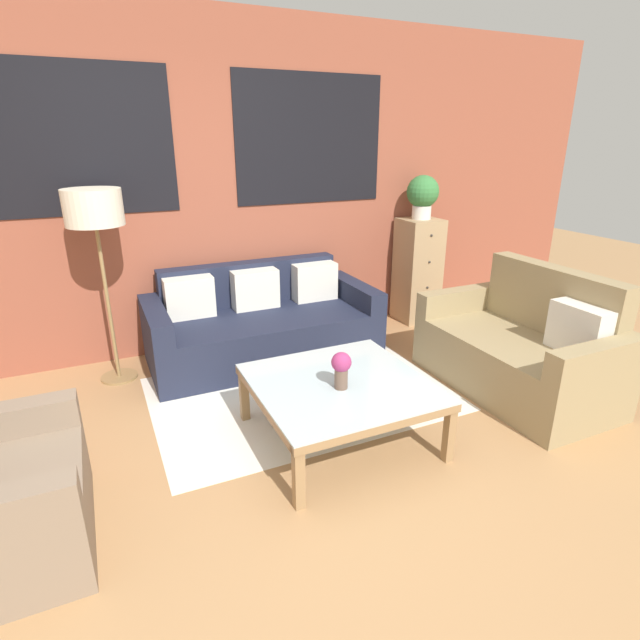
# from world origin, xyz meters

# --- Properties ---
(ground_plane) EXTENTS (16.00, 16.00, 0.00)m
(ground_plane) POSITION_xyz_m (0.00, 0.00, 0.00)
(ground_plane) COLOR #AD7F51
(wall_back_brick) EXTENTS (8.40, 0.09, 2.80)m
(wall_back_brick) POSITION_xyz_m (0.00, 2.44, 1.41)
(wall_back_brick) COLOR brown
(wall_back_brick) RESTS_ON ground_plane
(rug) EXTENTS (2.15, 1.52, 0.00)m
(rug) POSITION_xyz_m (0.31, 1.16, 0.00)
(rug) COLOR silver
(rug) RESTS_ON ground_plane
(couch_dark) EXTENTS (1.92, 0.88, 0.78)m
(couch_dark) POSITION_xyz_m (0.28, 1.95, 0.29)
(couch_dark) COLOR #1E2338
(couch_dark) RESTS_ON ground_plane
(settee_vintage) EXTENTS (0.80, 1.45, 0.92)m
(settee_vintage) POSITION_xyz_m (1.86, 0.55, 0.31)
(settee_vintage) COLOR #99845B
(settee_vintage) RESTS_ON ground_plane
(coffee_table) EXTENTS (1.04, 1.04, 0.40)m
(coffee_table) POSITION_xyz_m (0.31, 0.51, 0.35)
(coffee_table) COLOR silver
(coffee_table) RESTS_ON ground_plane
(floor_lamp) EXTENTS (0.41, 0.41, 1.48)m
(floor_lamp) POSITION_xyz_m (-0.91, 2.01, 1.29)
(floor_lamp) COLOR olive
(floor_lamp) RESTS_ON ground_plane
(drawer_cabinet) EXTENTS (0.39, 0.39, 1.06)m
(drawer_cabinet) POSITION_xyz_m (2.05, 2.17, 0.53)
(drawer_cabinet) COLOR tan
(drawer_cabinet) RESTS_ON ground_plane
(potted_plant) EXTENTS (0.31, 0.31, 0.42)m
(potted_plant) POSITION_xyz_m (2.05, 2.17, 1.30)
(potted_plant) COLOR silver
(potted_plant) RESTS_ON drawer_cabinet
(flower_vase) EXTENTS (0.12, 0.12, 0.23)m
(flower_vase) POSITION_xyz_m (0.28, 0.44, 0.54)
(flower_vase) COLOR brown
(flower_vase) RESTS_ON coffee_table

